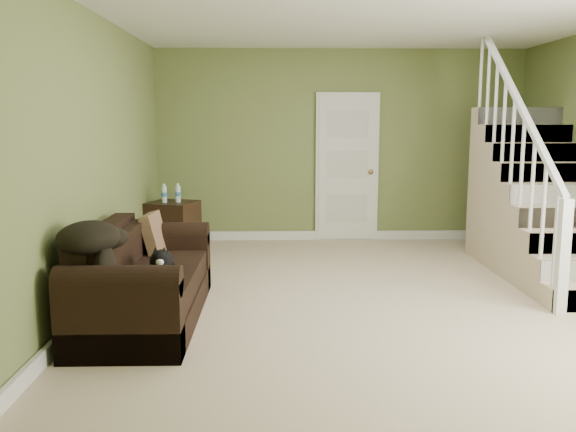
{
  "coord_description": "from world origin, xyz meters",
  "views": [
    {
      "loc": [
        -0.91,
        -5.62,
        1.65
      ],
      "look_at": [
        -0.77,
        0.14,
        0.74
      ],
      "focal_mm": 38.0,
      "sensor_mm": 36.0,
      "label": 1
    }
  ],
  "objects_px": {
    "banana": "(151,272)",
    "side_table": "(173,227)",
    "sofa": "(141,284)",
    "cat": "(161,261)"
  },
  "relations": [
    {
      "from": "banana",
      "to": "sofa",
      "type": "bearing_deg",
      "value": 118.99
    },
    {
      "from": "sofa",
      "to": "cat",
      "type": "bearing_deg",
      "value": -26.58
    },
    {
      "from": "sofa",
      "to": "side_table",
      "type": "bearing_deg",
      "value": 93.38
    },
    {
      "from": "side_table",
      "to": "banana",
      "type": "height_order",
      "value": "side_table"
    },
    {
      "from": "cat",
      "to": "banana",
      "type": "bearing_deg",
      "value": -128.39
    },
    {
      "from": "cat",
      "to": "side_table",
      "type": "bearing_deg",
      "value": 90.21
    },
    {
      "from": "side_table",
      "to": "cat",
      "type": "bearing_deg",
      "value": -82.71
    },
    {
      "from": "banana",
      "to": "side_table",
      "type": "bearing_deg",
      "value": 91.89
    },
    {
      "from": "side_table",
      "to": "banana",
      "type": "bearing_deg",
      "value": -84.25
    },
    {
      "from": "side_table",
      "to": "banana",
      "type": "distance_m",
      "value": 2.79
    }
  ]
}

